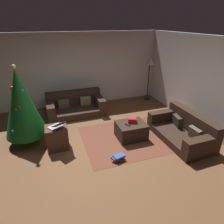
{
  "coord_description": "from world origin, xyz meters",
  "views": [
    {
      "loc": [
        -1.01,
        -4.01,
        2.94
      ],
      "look_at": [
        0.48,
        0.43,
        0.75
      ],
      "focal_mm": 31.53,
      "sensor_mm": 36.0,
      "label": 1
    }
  ],
  "objects": [
    {
      "name": "christmas_tree",
      "position": [
        -1.7,
        0.88,
        1.11
      ],
      "size": [
        1.01,
        1.01,
        2.05
      ],
      "color": "brown",
      "rests_on": "ground_plane"
    },
    {
      "name": "area_rug",
      "position": [
        0.95,
        0.21,
        0.0
      ],
      "size": [
        2.6,
        2.0,
        0.01
      ],
      "primitive_type": "cube",
      "color": "brown",
      "rests_on": "ground_plane"
    },
    {
      "name": "couch_right",
      "position": [
        2.27,
        -0.29,
        0.27
      ],
      "size": [
        1.01,
        1.83,
        0.73
      ],
      "rotation": [
        0.0,
        0.0,
        1.6
      ],
      "color": "#332319",
      "rests_on": "ground_plane"
    },
    {
      "name": "laptop",
      "position": [
        -0.95,
        0.31,
        0.65
      ],
      "size": [
        0.48,
        0.51,
        0.18
      ],
      "color": "silver",
      "rests_on": "side_table"
    },
    {
      "name": "ottoman",
      "position": [
        0.95,
        0.21,
        0.22
      ],
      "size": [
        0.76,
        0.64,
        0.44
      ],
      "primitive_type": "cube",
      "color": "#332319",
      "rests_on": "ground_plane"
    },
    {
      "name": "couch_left",
      "position": [
        -0.24,
        2.26,
        0.28
      ],
      "size": [
        1.9,
        1.03,
        0.75
      ],
      "rotation": [
        0.0,
        0.0,
        3.16
      ],
      "color": "#332319",
      "rests_on": "ground_plane"
    },
    {
      "name": "tv_remote",
      "position": [
        0.82,
        0.15,
        0.45
      ],
      "size": [
        0.13,
        0.16,
        0.02
      ],
      "primitive_type": "cube",
      "rotation": [
        0.0,
        0.0,
        0.56
      ],
      "color": "black",
      "rests_on": "ottoman"
    },
    {
      "name": "corner_lamp",
      "position": [
        2.74,
        2.68,
        1.42
      ],
      "size": [
        0.36,
        0.36,
        1.66
      ],
      "color": "black",
      "rests_on": "ground_plane"
    },
    {
      "name": "corner_partition",
      "position": [
        3.14,
        0.0,
        1.3
      ],
      "size": [
        0.12,
        6.4,
        2.6
      ],
      "primitive_type": "cube",
      "color": "silver",
      "rests_on": "ground_plane"
    },
    {
      "name": "side_table",
      "position": [
        -0.99,
        0.36,
        0.3
      ],
      "size": [
        0.52,
        0.44,
        0.59
      ],
      "primitive_type": "cube",
      "color": "#4C3323",
      "rests_on": "ground_plane"
    },
    {
      "name": "ground_plane",
      "position": [
        0.0,
        0.0,
        0.0
      ],
      "size": [
        6.4,
        6.4,
        0.0
      ],
      "primitive_type": "plane",
      "color": "brown"
    },
    {
      "name": "rear_partition",
      "position": [
        0.0,
        3.14,
        1.3
      ],
      "size": [
        6.4,
        0.12,
        2.6
      ],
      "primitive_type": "cube",
      "color": "silver",
      "rests_on": "ground_plane"
    },
    {
      "name": "gift_box",
      "position": [
        1.0,
        0.27,
        0.5
      ],
      "size": [
        0.26,
        0.24,
        0.13
      ],
      "primitive_type": "cube",
      "rotation": [
        0.0,
        0.0,
        -0.39
      ],
      "color": "red",
      "rests_on": "ottoman"
    },
    {
      "name": "book_stack",
      "position": [
        0.28,
        -0.59,
        0.07
      ],
      "size": [
        0.33,
        0.25,
        0.14
      ],
      "color": "#B7332D",
      "rests_on": "ground_plane"
    }
  ]
}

